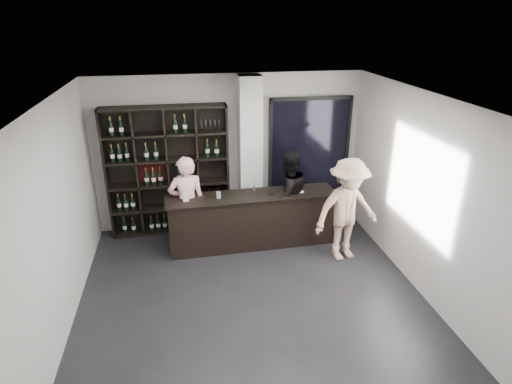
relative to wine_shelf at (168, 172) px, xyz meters
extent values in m
cube|color=black|center=(1.15, -2.57, -1.20)|extent=(5.00, 5.50, 0.01)
cube|color=silver|center=(1.50, -0.10, 0.25)|extent=(0.40, 0.40, 2.90)
cube|color=black|center=(2.70, 0.12, 0.20)|extent=(1.60, 0.08, 2.10)
cube|color=black|center=(2.70, 0.12, 0.20)|extent=(1.48, 0.02, 1.98)
cube|color=black|center=(1.41, -0.82, -0.73)|extent=(2.89, 0.54, 0.95)
cube|color=black|center=(1.41, -0.82, -0.24)|extent=(2.97, 0.62, 0.03)
imported|color=#FABCC1|center=(0.30, -0.72, -0.35)|extent=(0.66, 0.46, 1.70)
imported|color=black|center=(2.07, -0.72, -0.34)|extent=(1.02, 0.92, 1.72)
imported|color=tan|center=(2.88, -1.52, -0.31)|extent=(1.25, 0.85, 1.78)
cylinder|color=white|center=(0.83, -0.84, -0.17)|extent=(0.09, 0.09, 0.11)
cube|color=white|center=(2.25, -0.83, -0.21)|extent=(0.15, 0.15, 0.02)
cube|color=white|center=(0.28, -0.89, -0.15)|extent=(0.10, 0.05, 0.14)
camera|label=1|loc=(0.28, -7.50, 2.70)|focal=30.00mm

